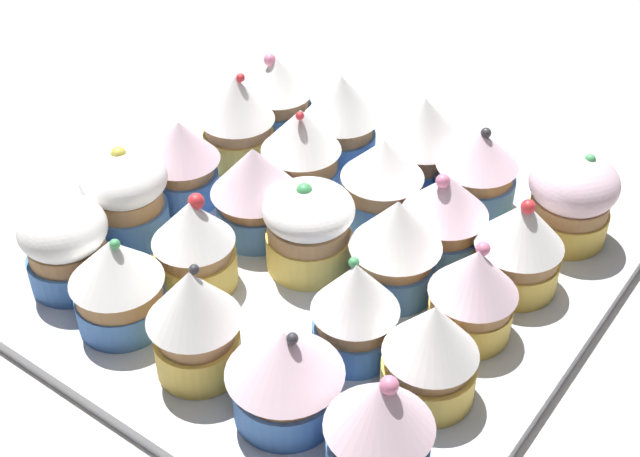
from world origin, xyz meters
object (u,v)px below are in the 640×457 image
(cupcake_19, at_px, (278,96))
(cupcake_22, at_px, (476,170))
(cupcake_5, at_px, (126,195))
(cupcake_13, at_px, (477,287))
(cupcake_15, at_px, (301,152))
(cupcake_20, at_px, (341,116))
(cupcake_7, at_px, (355,308))
(cupcake_17, at_px, (444,217))
(cupcake_3, at_px, (285,372))
(cupcake_11, at_px, (309,226))
(cupcake_21, at_px, (422,139))
(cupcake_8, at_px, (430,351))
(cupcake_9, at_px, (186,157))
(cupcake_1, at_px, (117,282))
(cupcake_10, at_px, (256,188))
(cupcake_2, at_px, (196,321))
(cupcake_6, at_px, (194,243))
(cupcake_23, at_px, (571,197))
(cupcake_18, at_px, (519,244))
(cupcake_12, at_px, (396,245))
(cupcake_14, at_px, (237,118))
(cupcake_4, at_px, (379,427))
(cupcake_16, at_px, (382,181))
(cupcake_0, at_px, (66,244))

(cupcake_19, height_order, cupcake_22, cupcake_19)
(cupcake_5, xyz_separation_m, cupcake_13, (0.25, 0.06, -0.00))
(cupcake_15, distance_m, cupcake_20, 0.06)
(cupcake_7, bearing_deg, cupcake_17, 91.19)
(cupcake_3, bearing_deg, cupcake_19, 129.00)
(cupcake_11, relative_size, cupcake_21, 0.89)
(cupcake_5, bearing_deg, cupcake_8, -1.06)
(cupcake_9, bearing_deg, cupcake_15, 38.91)
(cupcake_1, xyz_separation_m, cupcake_10, (0.01, 0.13, 0.00))
(cupcake_2, xyz_separation_m, cupcake_20, (-0.07, 0.25, -0.00))
(cupcake_6, height_order, cupcake_7, cupcake_7)
(cupcake_13, xyz_separation_m, cupcake_23, (0.01, 0.13, 0.00))
(cupcake_11, bearing_deg, cupcake_10, 171.67)
(cupcake_20, height_order, cupcake_21, same)
(cupcake_19, distance_m, cupcake_22, 0.19)
(cupcake_18, height_order, cupcake_19, cupcake_19)
(cupcake_3, distance_m, cupcake_22, 0.25)
(cupcake_10, bearing_deg, cupcake_6, -88.26)
(cupcake_8, distance_m, cupcake_12, 0.09)
(cupcake_14, bearing_deg, cupcake_11, -30.08)
(cupcake_5, distance_m, cupcake_13, 0.26)
(cupcake_20, xyz_separation_m, cupcake_23, (0.19, 0.01, -0.00))
(cupcake_12, relative_size, cupcake_14, 0.93)
(cupcake_1, bearing_deg, cupcake_14, 108.11)
(cupcake_6, height_order, cupcake_12, cupcake_12)
(cupcake_3, height_order, cupcake_4, cupcake_4)
(cupcake_15, height_order, cupcake_20, cupcake_15)
(cupcake_1, relative_size, cupcake_19, 0.95)
(cupcake_5, height_order, cupcake_9, cupcake_5)
(cupcake_6, bearing_deg, cupcake_12, 32.83)
(cupcake_10, height_order, cupcake_22, cupcake_10)
(cupcake_8, distance_m, cupcake_11, 0.14)
(cupcake_7, relative_size, cupcake_9, 1.04)
(cupcake_16, height_order, cupcake_22, same)
(cupcake_13, distance_m, cupcake_17, 0.07)
(cupcake_14, xyz_separation_m, cupcake_23, (0.26, 0.06, -0.01))
(cupcake_0, height_order, cupcake_15, cupcake_15)
(cupcake_4, relative_size, cupcake_23, 1.08)
(cupcake_14, bearing_deg, cupcake_5, -89.91)
(cupcake_0, relative_size, cupcake_15, 0.85)
(cupcake_20, bearing_deg, cupcake_12, -42.49)
(cupcake_13, bearing_deg, cupcake_1, -145.08)
(cupcake_14, distance_m, cupcake_18, 0.25)
(cupcake_10, height_order, cupcake_21, cupcake_21)
(cupcake_9, xyz_separation_m, cupcake_11, (0.12, -0.01, -0.00))
(cupcake_21, distance_m, cupcake_23, 0.12)
(cupcake_7, bearing_deg, cupcake_1, -153.41)
(cupcake_0, relative_size, cupcake_1, 0.94)
(cupcake_12, xyz_separation_m, cupcake_18, (0.06, 0.05, -0.00))
(cupcake_21, bearing_deg, cupcake_19, -176.71)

